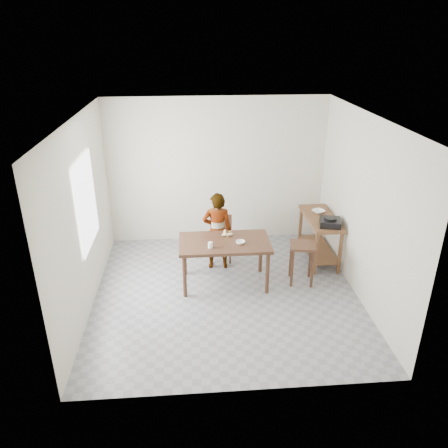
{
  "coord_description": "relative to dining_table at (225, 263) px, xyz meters",
  "views": [
    {
      "loc": [
        -0.5,
        -5.71,
        3.75
      ],
      "look_at": [
        0.0,
        0.4,
        1.0
      ],
      "focal_mm": 35.0,
      "sensor_mm": 36.0,
      "label": 1
    }
  ],
  "objects": [
    {
      "name": "wall_left",
      "position": [
        -2.02,
        -0.3,
        0.98
      ],
      "size": [
        0.04,
        4.0,
        2.7
      ],
      "primitive_type": "cube",
      "color": "beige",
      "rests_on": "ground"
    },
    {
      "name": "wall_right",
      "position": [
        2.02,
        -0.3,
        0.98
      ],
      "size": [
        0.04,
        4.0,
        2.7
      ],
      "primitive_type": "cube",
      "color": "beige",
      "rests_on": "ground"
    },
    {
      "name": "floor",
      "position": [
        0.0,
        -0.3,
        -0.4
      ],
      "size": [
        4.0,
        4.0,
        0.04
      ],
      "primitive_type": "cube",
      "color": "gray",
      "rests_on": "ground"
    },
    {
      "name": "banana",
      "position": [
        0.06,
        0.18,
        0.41
      ],
      "size": [
        0.19,
        0.13,
        0.07
      ],
      "primitive_type": null,
      "rotation": [
        0.0,
        0.0,
        0.01
      ],
      "color": "#DFC157",
      "rests_on": "dining_table"
    },
    {
      "name": "wall_back",
      "position": [
        0.0,
        1.72,
        0.98
      ],
      "size": [
        4.0,
        0.04,
        2.7
      ],
      "primitive_type": "cube",
      "color": "beige",
      "rests_on": "ground"
    },
    {
      "name": "ceiling",
      "position": [
        0.0,
        -0.3,
        2.35
      ],
      "size": [
        4.0,
        4.0,
        0.04
      ],
      "primitive_type": "cube",
      "color": "white",
      "rests_on": "wall_back"
    },
    {
      "name": "stool",
      "position": [
        1.23,
        -0.05,
        -0.04
      ],
      "size": [
        0.43,
        0.43,
        0.67
      ],
      "primitive_type": null,
      "rotation": [
        0.0,
        0.0,
        -0.15
      ],
      "color": "#43281A",
      "rests_on": "floor"
    },
    {
      "name": "prep_counter",
      "position": [
        1.72,
        0.7,
        0.03
      ],
      "size": [
        0.5,
        1.2,
        0.8
      ],
      "primitive_type": null,
      "color": "brown",
      "rests_on": "floor"
    },
    {
      "name": "small_bowl",
      "position": [
        0.24,
        -0.1,
        0.4
      ],
      "size": [
        0.18,
        0.18,
        0.04
      ],
      "primitive_type": "imported",
      "rotation": [
        0.0,
        0.0,
        -0.36
      ],
      "color": "white",
      "rests_on": "dining_table"
    },
    {
      "name": "gas_burner",
      "position": [
        1.76,
        0.35,
        0.48
      ],
      "size": [
        0.4,
        0.4,
        0.11
      ],
      "primitive_type": "cube",
      "rotation": [
        0.0,
        0.0,
        -0.25
      ],
      "color": "black",
      "rests_on": "prep_counter"
    },
    {
      "name": "wall_front",
      "position": [
        0.0,
        -2.32,
        0.98
      ],
      "size": [
        4.0,
        0.04,
        2.7
      ],
      "primitive_type": "cube",
      "color": "beige",
      "rests_on": "ground"
    },
    {
      "name": "serving_bowl",
      "position": [
        1.72,
        0.88,
        0.45
      ],
      "size": [
        0.28,
        0.28,
        0.05
      ],
      "primitive_type": "imported",
      "rotation": [
        0.0,
        0.0,
        0.42
      ],
      "color": "white",
      "rests_on": "prep_counter"
    },
    {
      "name": "glass_tumbler",
      "position": [
        -0.23,
        -0.19,
        0.42
      ],
      "size": [
        0.08,
        0.08,
        0.09
      ],
      "primitive_type": "cylinder",
      "rotation": [
        0.0,
        0.0,
        -0.08
      ],
      "color": "white",
      "rests_on": "dining_table"
    },
    {
      "name": "child",
      "position": [
        -0.08,
        0.54,
        0.3
      ],
      "size": [
        0.5,
        0.34,
        1.35
      ],
      "primitive_type": "imported",
      "rotation": [
        0.0,
        0.0,
        3.11
      ],
      "color": "white",
      "rests_on": "floor"
    },
    {
      "name": "dining_chair",
      "position": [
        0.0,
        0.82,
        0.01
      ],
      "size": [
        0.41,
        0.41,
        0.78
      ],
      "primitive_type": null,
      "rotation": [
        0.0,
        0.0,
        -0.09
      ],
      "color": "#43281A",
      "rests_on": "floor"
    },
    {
      "name": "window_pane",
      "position": [
        -1.97,
        -0.1,
        1.12
      ],
      "size": [
        0.02,
        1.1,
        1.3
      ],
      "primitive_type": "cube",
      "color": "white",
      "rests_on": "wall_left"
    },
    {
      "name": "dining_table",
      "position": [
        0.0,
        0.0,
        0.0
      ],
      "size": [
        1.4,
        0.8,
        0.75
      ],
      "primitive_type": null,
      "color": "#43281A",
      "rests_on": "floor"
    }
  ]
}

